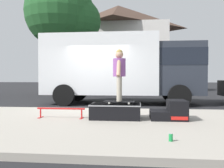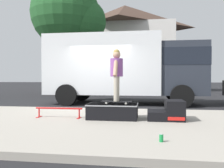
# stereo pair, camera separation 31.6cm
# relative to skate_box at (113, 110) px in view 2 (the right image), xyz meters

# --- Properties ---
(ground_plane) EXTENTS (140.00, 140.00, 0.00)m
(ground_plane) POSITION_rel_skate_box_xyz_m (-1.03, 2.55, -0.32)
(ground_plane) COLOR black
(sidewalk_slab) EXTENTS (50.00, 5.00, 0.12)m
(sidewalk_slab) POSITION_rel_skate_box_xyz_m (-1.03, -0.45, -0.26)
(sidewalk_slab) COLOR #A8A093
(sidewalk_slab) RESTS_ON ground
(skate_box) EXTENTS (1.26, 0.82, 0.37)m
(skate_box) POSITION_rel_skate_box_xyz_m (0.00, 0.00, 0.00)
(skate_box) COLOR black
(skate_box) RESTS_ON sidewalk_slab
(kicker_ramp) EXTENTS (0.88, 0.74, 0.48)m
(kicker_ramp) POSITION_rel_skate_box_xyz_m (1.39, -0.00, -0.00)
(kicker_ramp) COLOR black
(kicker_ramp) RESTS_ON sidewalk_slab
(grind_rail) EXTENTS (1.25, 0.28, 0.26)m
(grind_rail) POSITION_rel_skate_box_xyz_m (-1.41, -0.09, -0.01)
(grind_rail) COLOR red
(grind_rail) RESTS_ON sidewalk_slab
(skateboard) EXTENTS (0.79, 0.23, 0.07)m
(skateboard) POSITION_rel_skate_box_xyz_m (0.09, 0.01, 0.23)
(skateboard) COLOR black
(skateboard) RESTS_ON skate_box
(skater_kid) EXTENTS (0.32, 0.68, 1.32)m
(skater_kid) POSITION_rel_skate_box_xyz_m (0.09, 0.01, 1.01)
(skater_kid) COLOR #B7AD99
(skater_kid) RESTS_ON skateboard
(soda_can) EXTENTS (0.07, 0.07, 0.13)m
(soda_can) POSITION_rel_skate_box_xyz_m (1.08, -2.12, -0.14)
(soda_can) COLOR #198C3F
(soda_can) RESTS_ON sidewalk_slab
(box_truck) EXTENTS (6.91, 2.63, 3.05)m
(box_truck) POSITION_rel_skate_box_xyz_m (-0.11, 4.75, 1.38)
(box_truck) COLOR white
(box_truck) RESTS_ON ground
(street_tree_main) EXTENTS (5.25, 4.77, 8.09)m
(street_tree_main) POSITION_rel_skate_box_xyz_m (-4.50, 10.04, 5.22)
(street_tree_main) COLOR brown
(street_tree_main) RESTS_ON ground
(house_behind) EXTENTS (9.54, 8.23, 8.40)m
(house_behind) POSITION_rel_skate_box_xyz_m (-1.30, 17.41, 3.92)
(house_behind) COLOR silver
(house_behind) RESTS_ON ground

